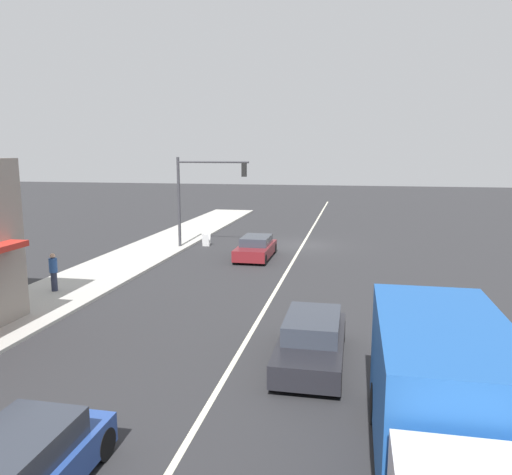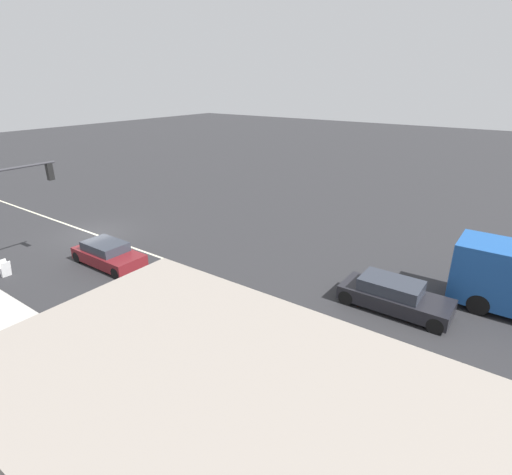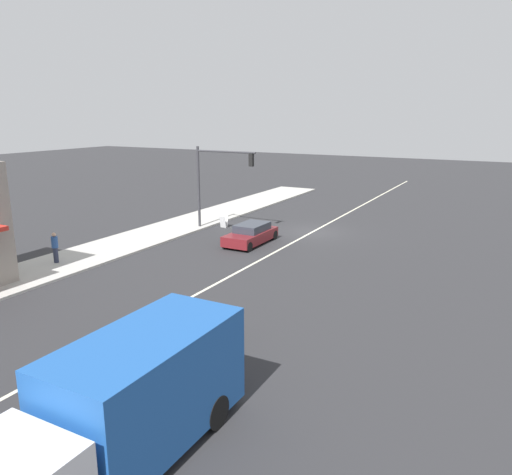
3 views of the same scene
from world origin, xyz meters
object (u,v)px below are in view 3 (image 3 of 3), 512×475
at_px(traffic_signal_main, 216,174).
at_px(sedan_dark, 168,331).
at_px(delivery_truck, 122,407).
at_px(sedan_maroon, 251,234).
at_px(pedestrian, 55,247).
at_px(warning_aframe_sign, 224,222).

height_order(traffic_signal_main, sedan_dark, traffic_signal_main).
bearing_deg(delivery_truck, sedan_dark, -61.62).
height_order(delivery_truck, sedan_dark, delivery_truck).
bearing_deg(sedan_maroon, sedan_dark, 107.67).
distance_m(pedestrian, sedan_dark, 12.48).
relative_size(pedestrian, sedan_maroon, 0.40).
bearing_deg(traffic_signal_main, pedestrian, 74.17).
distance_m(delivery_truck, sedan_maroon, 20.33).
bearing_deg(traffic_signal_main, warning_aframe_sign, -92.79).
distance_m(traffic_signal_main, delivery_truck, 24.03).
distance_m(traffic_signal_main, sedan_dark, 18.31).
bearing_deg(sedan_dark, sedan_maroon, -72.33).
bearing_deg(warning_aframe_sign, pedestrian, 75.10).
distance_m(warning_aframe_sign, delivery_truck, 24.69).
bearing_deg(sedan_dark, warning_aframe_sign, -63.84).
relative_size(traffic_signal_main, sedan_dark, 1.22).
bearing_deg(warning_aframe_sign, sedan_dark, 116.16).
xyz_separation_m(pedestrian, warning_aframe_sign, (-3.17, -11.90, -0.56)).
relative_size(warning_aframe_sign, delivery_truck, 0.11).
distance_m(warning_aframe_sign, sedan_dark, 18.78).
bearing_deg(pedestrian, delivery_truck, 144.55).
height_order(traffic_signal_main, sedan_maroon, traffic_signal_main).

